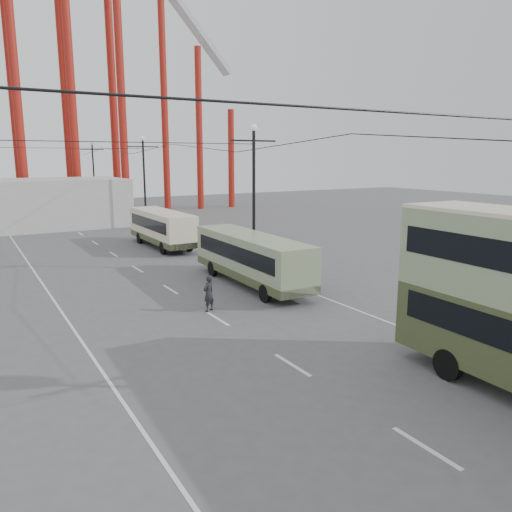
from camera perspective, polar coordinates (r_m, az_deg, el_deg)
ground at (r=16.15m, az=15.67°, el=-16.09°), size 160.00×160.00×0.00m
road_markings at (r=31.86m, az=-11.91°, el=-2.23°), size 12.52×120.00×0.01m
lamp_post_mid at (r=32.23m, az=-0.25°, el=6.59°), size 3.20×0.44×9.32m
lamp_post_far at (r=52.38m, az=-12.62°, el=8.12°), size 3.20×0.44×9.32m
lamp_post_distant at (r=73.59m, az=-18.03°, el=8.68°), size 3.20×0.44×9.32m
roller_coaster at (r=68.91m, az=-25.15°, el=23.37°), size 52.95×5.00×55.48m
fairground_shed at (r=57.12m, az=-25.94°, el=5.31°), size 22.00×10.00×5.00m
single_decker_green at (r=28.67m, az=-0.57°, el=-0.12°), size 2.65×10.38×2.92m
single_decker_cream at (r=41.64m, az=-10.71°, el=3.28°), size 2.44×9.49×2.95m
pedestrian at (r=24.06m, az=-5.43°, el=-4.26°), size 0.76×0.65×1.78m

